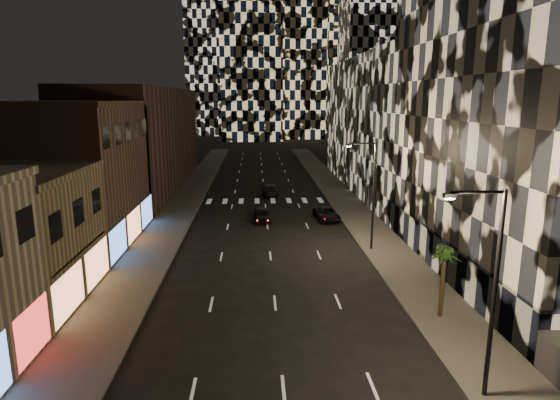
{
  "coord_description": "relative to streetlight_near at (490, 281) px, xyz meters",
  "views": [
    {
      "loc": [
        -1.12,
        -7.38,
        12.63
      ],
      "look_at": [
        0.47,
        22.92,
        6.0
      ],
      "focal_mm": 30.0,
      "sensor_mm": 36.0,
      "label": 1
    }
  ],
  "objects": [
    {
      "name": "car_dark_midlane",
      "position": [
        -8.85,
        30.01,
        -4.65
      ],
      "size": [
        1.85,
        4.2,
        1.41
      ],
      "primitive_type": "imported",
      "rotation": [
        0.0,
        0.0,
        0.05
      ],
      "color": "black",
      "rests_on": "ground"
    },
    {
      "name": "midrise_right",
      "position": [
        11.65,
        14.5,
        5.65
      ],
      "size": [
        16.0,
        25.0,
        22.0
      ],
      "primitive_type": "cube",
      "color": "#232326",
      "rests_on": "ground"
    },
    {
      "name": "palm_tree",
      "position": [
        1.22,
        7.4,
        -1.71
      ],
      "size": [
        2.13,
        2.16,
        4.23
      ],
      "color": "#47331E",
      "rests_on": "sidewalk_right"
    },
    {
      "name": "midrise_base",
      "position": [
        3.95,
        14.5,
        -3.85
      ],
      "size": [
        0.6,
        25.0,
        3.0
      ],
      "primitive_type": "cube",
      "color": "#383838",
      "rests_on": "ground"
    },
    {
      "name": "sidewalk_left",
      "position": [
        -18.35,
        40.0,
        -5.28
      ],
      "size": [
        4.0,
        120.0,
        0.15
      ],
      "primitive_type": "cube",
      "color": "#47443F",
      "rests_on": "ground"
    },
    {
      "name": "retail_filler_left",
      "position": [
        -25.35,
        50.0,
        1.65
      ],
      "size": [
        10.0,
        40.0,
        14.0
      ],
      "primitive_type": "cube",
      "color": "brown",
      "rests_on": "ground"
    },
    {
      "name": "sidewalk_right",
      "position": [
        1.65,
        40.0,
        -5.28
      ],
      "size": [
        4.0,
        120.0,
        0.15
      ],
      "primitive_type": "cube",
      "color": "#47443F",
      "rests_on": "ground"
    },
    {
      "name": "car_dark_rightlane",
      "position": [
        -2.04,
        30.16,
        -4.69
      ],
      "size": [
        2.59,
        4.92,
        1.32
      ],
      "primitive_type": "imported",
      "rotation": [
        0.0,
        0.0,
        0.09
      ],
      "color": "black",
      "rests_on": "ground"
    },
    {
      "name": "curb_right",
      "position": [
        -0.45,
        40.0,
        -5.28
      ],
      "size": [
        0.2,
        120.0,
        0.15
      ],
      "primitive_type": "cube",
      "color": "#4C4C47",
      "rests_on": "ground"
    },
    {
      "name": "streetlight_near",
      "position": [
        0.0,
        0.0,
        0.0
      ],
      "size": [
        2.55,
        0.25,
        9.0
      ],
      "color": "black",
      "rests_on": "sidewalk_right"
    },
    {
      "name": "streetlight_far",
      "position": [
        0.0,
        20.0,
        0.0
      ],
      "size": [
        2.55,
        0.25,
        9.0
      ],
      "color": "black",
      "rests_on": "sidewalk_right"
    },
    {
      "name": "retail_brown",
      "position": [
        -25.35,
        23.5,
        0.65
      ],
      "size": [
        10.0,
        15.0,
        12.0
      ],
      "primitive_type": "cube",
      "color": "brown",
      "rests_on": "ground"
    },
    {
      "name": "curb_left",
      "position": [
        -16.25,
        40.0,
        -5.28
      ],
      "size": [
        0.2,
        120.0,
        0.15
      ],
      "primitive_type": "cube",
      "color": "#4C4C47",
      "rests_on": "ground"
    },
    {
      "name": "midrise_filler_right",
      "position": [
        11.65,
        47.0,
        3.65
      ],
      "size": [
        16.0,
        40.0,
        18.0
      ],
      "primitive_type": "cube",
      "color": "#232326",
      "rests_on": "ground"
    },
    {
      "name": "car_dark_oncoming",
      "position": [
        -7.6,
        43.51,
        -4.62
      ],
      "size": [
        2.1,
        5.06,
        1.46
      ],
      "primitive_type": "imported",
      "rotation": [
        0.0,
        0.0,
        3.13
      ],
      "color": "black",
      "rests_on": "ground"
    }
  ]
}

